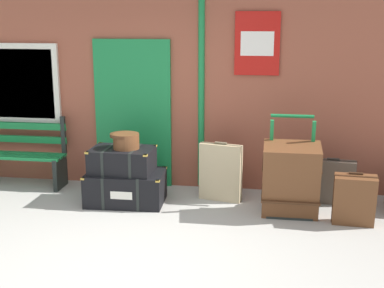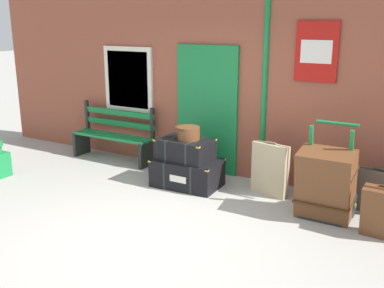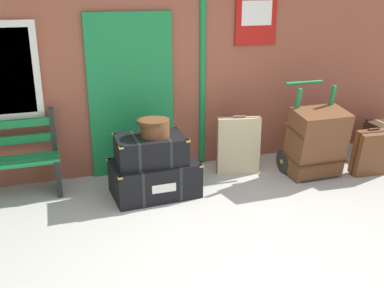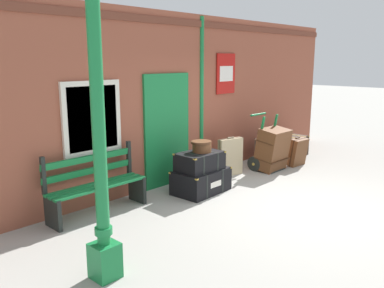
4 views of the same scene
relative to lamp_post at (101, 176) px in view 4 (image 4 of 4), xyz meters
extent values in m
plane|color=#A3A099|center=(3.36, -0.47, -1.15)|extent=(60.00, 60.00, 0.00)
cube|color=brown|center=(3.36, 2.13, 0.45)|extent=(10.40, 0.30, 3.20)
cube|color=brown|center=(3.36, 1.97, 1.87)|extent=(10.40, 0.03, 0.12)
cube|color=#197A3D|center=(2.79, 1.96, -0.10)|extent=(1.10, 0.05, 2.10)
cube|color=#0F4924|center=(2.79, 1.95, -0.10)|extent=(0.06, 0.02, 2.10)
cube|color=silver|center=(1.19, 1.96, 0.30)|extent=(1.04, 0.06, 1.16)
cube|color=silver|center=(1.19, 1.94, 0.30)|extent=(0.88, 0.02, 1.00)
cylinder|color=#197A3D|center=(3.77, 1.98, 0.45)|extent=(0.09, 0.09, 3.14)
cube|color=#B7140F|center=(4.52, 1.96, 0.90)|extent=(0.60, 0.02, 0.84)
cube|color=white|center=(4.52, 1.94, 0.90)|extent=(0.44, 0.01, 0.32)
cube|color=#197A3D|center=(0.00, 0.00, -0.95)|extent=(0.28, 0.28, 0.40)
cylinder|color=#197A3D|center=(0.00, 0.00, 0.50)|extent=(0.14, 0.14, 2.50)
cylinder|color=#197A3D|center=(0.00, 0.00, -0.60)|extent=(0.19, 0.19, 0.08)
cube|color=#197A3D|center=(1.02, 1.49, -0.70)|extent=(1.60, 0.09, 0.04)
cube|color=#197A3D|center=(1.02, 1.63, -0.70)|extent=(1.60, 0.09, 0.04)
cube|color=#197A3D|center=(1.02, 1.77, -0.70)|extent=(1.60, 0.09, 0.04)
cube|color=#197A3D|center=(1.02, 1.83, -0.50)|extent=(1.60, 0.05, 0.10)
cube|color=#197A3D|center=(1.02, 1.83, -0.30)|extent=(1.60, 0.05, 0.10)
cube|color=black|center=(0.26, 1.63, -0.93)|extent=(0.06, 0.40, 0.45)
cube|color=black|center=(0.26, 1.83, -0.42)|extent=(0.06, 0.06, 0.56)
cube|color=black|center=(1.78, 1.63, -0.93)|extent=(0.06, 0.40, 0.45)
cube|color=black|center=(1.78, 1.83, -0.42)|extent=(0.06, 0.06, 0.56)
cube|color=black|center=(2.88, 1.18, -0.94)|extent=(1.03, 0.69, 0.42)
cube|color=black|center=(2.66, 1.17, -0.94)|extent=(0.07, 0.65, 0.43)
cube|color=black|center=(3.10, 1.19, -0.94)|extent=(0.07, 0.65, 0.43)
cube|color=#B79338|center=(2.41, 0.86, -0.75)|extent=(0.05, 0.05, 0.02)
cube|color=#B79338|center=(3.37, 0.90, -0.75)|extent=(0.05, 0.05, 0.02)
cube|color=#B79338|center=(2.39, 1.46, -0.75)|extent=(0.05, 0.05, 0.02)
cube|color=#B79338|center=(3.35, 1.50, -0.75)|extent=(0.05, 0.05, 0.02)
cube|color=silver|center=(2.87, 0.86, -0.94)|extent=(0.36, 0.01, 0.10)
cube|color=black|center=(2.84, 1.18, -0.57)|extent=(0.81, 0.56, 0.32)
cube|color=black|center=(2.66, 1.18, -0.57)|extent=(0.05, 0.55, 0.33)
cube|color=black|center=(3.02, 1.17, -0.57)|extent=(0.05, 0.55, 0.33)
cube|color=#B79338|center=(2.46, 0.94, -0.43)|extent=(0.05, 0.05, 0.02)
cube|color=#B79338|center=(3.22, 0.92, -0.43)|extent=(0.05, 0.05, 0.02)
cube|color=#B79338|center=(2.47, 1.44, -0.43)|extent=(0.05, 0.05, 0.02)
cube|color=#B79338|center=(3.23, 1.42, -0.43)|extent=(0.05, 0.05, 0.02)
cylinder|color=brown|center=(2.90, 1.18, -0.32)|extent=(0.34, 0.34, 0.20)
cylinder|color=#432715|center=(2.87, 1.18, -0.24)|extent=(0.35, 0.35, 0.04)
cube|color=black|center=(5.01, 1.02, -1.14)|extent=(0.56, 0.28, 0.03)
cube|color=#197A3D|center=(4.76, 1.22, -0.56)|extent=(0.04, 0.25, 1.19)
cube|color=#197A3D|center=(5.26, 1.22, -0.56)|extent=(0.04, 0.25, 1.19)
cylinder|color=#197A3D|center=(5.01, 1.43, 0.03)|extent=(0.54, 0.04, 0.04)
cylinder|color=black|center=(4.69, 1.28, -0.99)|extent=(0.04, 0.32, 0.32)
cylinder|color=#B79338|center=(4.69, 1.28, -0.99)|extent=(0.07, 0.06, 0.06)
cylinder|color=black|center=(5.33, 1.28, -0.99)|extent=(0.04, 0.32, 0.32)
cylinder|color=#B79338|center=(5.33, 1.28, -0.99)|extent=(0.07, 0.06, 0.06)
cube|color=brown|center=(5.01, 1.04, -0.69)|extent=(0.68, 0.56, 0.93)
cube|color=#432715|center=(5.01, 1.04, -0.88)|extent=(0.70, 0.46, 0.09)
cube|color=#432715|center=(5.01, 1.04, -0.49)|extent=(0.70, 0.46, 0.09)
cube|color=tan|center=(4.10, 1.47, -0.77)|extent=(0.58, 0.25, 0.77)
cylinder|color=#71644C|center=(4.10, 1.47, -0.37)|extent=(0.16, 0.06, 0.03)
cube|color=brown|center=(4.10, 1.47, -0.77)|extent=(0.57, 0.15, 0.78)
cube|color=#51473D|center=(5.56, 1.57, -0.86)|extent=(0.60, 0.22, 0.58)
cylinder|color=#302A24|center=(5.56, 1.57, -0.55)|extent=(0.16, 0.04, 0.03)
cube|color=#2C2721|center=(5.56, 1.57, -0.86)|extent=(0.60, 0.08, 0.60)
cube|color=brown|center=(5.74, 0.83, -0.84)|extent=(0.50, 0.31, 0.63)
cylinder|color=#3A2112|center=(5.74, 0.85, -0.52)|extent=(0.16, 0.04, 0.03)
cube|color=#351E10|center=(5.74, 0.83, -0.84)|extent=(0.50, 0.15, 0.62)
cube|color=#332319|center=(6.59, 1.42, -0.91)|extent=(0.71, 0.53, 0.48)
cube|color=#B79338|center=(6.43, 1.43, -0.91)|extent=(0.07, 0.49, 0.49)
cube|color=#B79338|center=(6.74, 1.41, -0.91)|extent=(0.07, 0.49, 0.49)
cube|color=#B79338|center=(6.25, 1.22, -0.69)|extent=(0.05, 0.05, 0.02)
cube|color=#B79338|center=(6.89, 1.18, -0.69)|extent=(0.05, 0.05, 0.02)
cube|color=#B79338|center=(6.28, 1.66, -0.69)|extent=(0.05, 0.05, 0.02)
cube|color=#B79338|center=(6.92, 1.62, -0.69)|extent=(0.05, 0.05, 0.02)
camera|label=1|loc=(4.74, -5.19, 1.27)|focal=49.07mm
camera|label=2|loc=(6.24, -4.44, 1.31)|focal=42.09mm
camera|label=3|loc=(1.71, -3.71, 1.24)|focal=42.42mm
camera|label=4|loc=(-2.29, -3.45, 1.19)|focal=37.64mm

